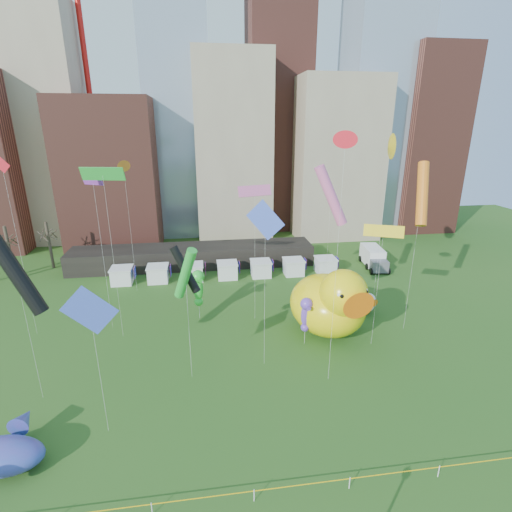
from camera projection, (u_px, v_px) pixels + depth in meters
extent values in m
plane|color=#26571B|center=(254.00, 501.00, 23.26)|extent=(160.00, 160.00, 0.00)
cube|color=gray|center=(46.00, 127.00, 70.46)|extent=(14.00, 12.00, 42.00)
cube|color=brown|center=(112.00, 175.00, 69.05)|extent=(16.00, 14.00, 26.00)
cube|color=#8C9EB2|center=(177.00, 91.00, 73.44)|extent=(12.00, 12.00, 55.00)
cube|color=gray|center=(232.00, 149.00, 74.45)|extent=(14.00, 14.00, 34.00)
cube|color=brown|center=(278.00, 58.00, 75.88)|extent=(12.00, 12.00, 68.00)
cube|color=gray|center=(334.00, 159.00, 75.91)|extent=(16.00, 14.00, 30.00)
cube|color=#8C9EB2|center=(378.00, 112.00, 78.07)|extent=(14.00, 12.00, 48.00)
cube|color=brown|center=(425.00, 142.00, 79.49)|extent=(12.00, 12.00, 36.00)
cylinder|color=red|center=(81.00, 26.00, 67.88)|extent=(1.00, 1.00, 76.00)
cylinder|color=red|center=(361.00, 35.00, 74.86)|extent=(1.00, 1.00, 76.00)
cube|color=black|center=(193.00, 256.00, 61.53)|extent=(38.00, 6.00, 3.20)
cube|color=white|center=(122.00, 276.00, 54.73)|extent=(2.80, 2.80, 2.20)
cube|color=red|center=(135.00, 272.00, 54.81)|extent=(0.08, 1.40, 1.60)
cube|color=white|center=(158.00, 274.00, 55.40)|extent=(2.80, 2.80, 2.20)
cube|color=red|center=(171.00, 270.00, 55.48)|extent=(0.08, 1.40, 1.60)
cube|color=white|center=(193.00, 272.00, 56.07)|extent=(2.80, 2.80, 2.20)
cube|color=red|center=(205.00, 269.00, 56.15)|extent=(0.08, 1.40, 1.60)
cube|color=white|center=(227.00, 271.00, 56.74)|extent=(2.80, 2.80, 2.20)
cube|color=red|center=(239.00, 267.00, 56.82)|extent=(0.08, 1.40, 1.60)
cube|color=white|center=(261.00, 269.00, 57.41)|extent=(2.80, 2.80, 2.20)
cube|color=red|center=(273.00, 265.00, 57.49)|extent=(0.08, 1.40, 1.60)
cube|color=white|center=(294.00, 267.00, 58.08)|extent=(2.80, 2.80, 2.20)
cube|color=red|center=(305.00, 264.00, 58.16)|extent=(0.08, 1.40, 1.60)
cube|color=white|center=(325.00, 266.00, 58.75)|extent=(2.80, 2.80, 2.20)
cube|color=red|center=(337.00, 262.00, 58.83)|extent=(0.08, 1.40, 1.60)
cylinder|color=#382B21|center=(10.00, 253.00, 55.39)|extent=(0.44, 0.44, 8.00)
cylinder|color=#382B21|center=(50.00, 245.00, 59.75)|extent=(0.44, 0.44, 7.50)
cylinder|color=white|center=(152.00, 509.00, 22.31)|extent=(0.06, 0.06, 0.90)
cylinder|color=white|center=(254.00, 495.00, 23.12)|extent=(0.06, 0.06, 0.90)
cylinder|color=white|center=(350.00, 483.00, 23.92)|extent=(0.06, 0.06, 0.90)
cylinder|color=white|center=(439.00, 471.00, 24.72)|extent=(0.06, 0.06, 0.90)
cube|color=yellow|center=(254.00, 491.00, 23.00)|extent=(50.00, 0.02, 0.07)
ellipsoid|color=yellow|center=(327.00, 305.00, 41.37)|extent=(9.50, 10.52, 6.38)
ellipsoid|color=yellow|center=(311.00, 293.00, 44.55)|extent=(2.42, 2.06, 2.59)
sphere|color=yellow|center=(343.00, 293.00, 38.01)|extent=(5.72, 5.72, 4.80)
cone|color=orange|center=(355.00, 303.00, 36.25)|extent=(3.04, 2.68, 2.64)
sphere|color=white|center=(340.00, 294.00, 36.19)|extent=(0.86, 0.86, 0.86)
sphere|color=white|center=(363.00, 290.00, 37.07)|extent=(0.86, 0.86, 0.86)
sphere|color=black|center=(342.00, 296.00, 35.83)|extent=(0.43, 0.43, 0.43)
sphere|color=black|center=(366.00, 292.00, 36.71)|extent=(0.43, 0.43, 0.43)
ellipsoid|color=white|center=(362.00, 303.00, 46.50)|extent=(3.47, 3.73, 2.12)
ellipsoid|color=white|center=(356.00, 300.00, 47.49)|extent=(0.85, 0.76, 0.86)
sphere|color=white|center=(369.00, 300.00, 45.43)|extent=(2.06, 2.06, 1.60)
cone|color=orange|center=(373.00, 302.00, 44.89)|extent=(1.07, 0.98, 0.88)
sphere|color=white|center=(369.00, 300.00, 44.80)|extent=(0.29, 0.29, 0.29)
sphere|color=white|center=(374.00, 299.00, 45.20)|extent=(0.29, 0.29, 0.29)
sphere|color=black|center=(370.00, 301.00, 44.69)|extent=(0.14, 0.14, 0.14)
sphere|color=black|center=(375.00, 299.00, 45.09)|extent=(0.14, 0.14, 0.14)
cylinder|color=silver|center=(199.00, 303.00, 44.60)|extent=(0.03, 0.03, 3.76)
ellipsoid|color=green|center=(198.00, 289.00, 43.99)|extent=(1.35, 1.21, 2.88)
sphere|color=green|center=(198.00, 277.00, 43.35)|extent=(1.83, 1.83, 1.47)
cone|color=green|center=(198.00, 279.00, 42.76)|extent=(0.75, 1.03, 0.51)
sphere|color=green|center=(199.00, 302.00, 44.58)|extent=(1.03, 1.03, 1.03)
cylinder|color=silver|center=(305.00, 330.00, 39.41)|extent=(0.03, 0.03, 3.30)
ellipsoid|color=#6B3FBF|center=(306.00, 315.00, 38.87)|extent=(1.00, 0.83, 2.47)
sphere|color=#6B3FBF|center=(307.00, 304.00, 38.30)|extent=(1.31, 1.31, 1.26)
cone|color=#6B3FBF|center=(308.00, 307.00, 37.79)|extent=(0.47, 0.80, 0.44)
sphere|color=#6B3FBF|center=(305.00, 327.00, 39.38)|extent=(0.88, 0.88, 0.88)
ellipsoid|color=#533BA1|center=(1.00, 456.00, 25.08)|extent=(5.82, 3.50, 2.14)
cone|color=#533BA1|center=(24.00, 419.00, 27.81)|extent=(1.65, 1.85, 1.50)
cube|color=white|center=(372.00, 255.00, 61.68)|extent=(3.16, 5.62, 2.69)
cube|color=#595960|center=(379.00, 266.00, 58.60)|extent=(2.67, 2.20, 1.72)
cylinder|color=black|center=(367.00, 266.00, 60.20)|extent=(0.37, 0.99, 0.97)
cylinder|color=black|center=(384.00, 266.00, 60.27)|extent=(0.37, 0.99, 0.97)
cylinder|color=black|center=(360.00, 259.00, 63.65)|extent=(0.37, 0.99, 0.97)
cylinder|color=black|center=(376.00, 259.00, 63.73)|extent=(0.37, 0.99, 0.97)
cylinder|color=silver|center=(336.00, 272.00, 31.10)|extent=(0.02, 0.02, 20.53)
cone|color=red|center=(346.00, 139.00, 27.77)|extent=(1.06, 0.96, 1.27)
cylinder|color=silver|center=(255.00, 258.00, 42.69)|extent=(0.02, 0.02, 14.97)
cube|color=pink|center=(255.00, 191.00, 40.26)|extent=(3.69, 1.46, 1.12)
cylinder|color=silver|center=(30.00, 339.00, 30.22)|extent=(0.02, 0.02, 11.15)
cylinder|color=black|center=(16.00, 273.00, 28.41)|extent=(4.11, 2.06, 6.72)
cylinder|color=silver|center=(189.00, 328.00, 33.09)|extent=(0.02, 0.02, 10.00)
cylinder|color=green|center=(185.00, 274.00, 31.47)|extent=(2.48, 2.68, 4.83)
cylinder|color=silver|center=(381.00, 230.00, 45.75)|extent=(0.02, 0.02, 19.25)
cone|color=yellow|center=(390.00, 146.00, 42.63)|extent=(1.06, 2.80, 2.81)
cylinder|color=silver|center=(100.00, 374.00, 26.99)|extent=(0.02, 0.02, 9.94)
cube|color=blue|center=(90.00, 310.00, 25.38)|extent=(3.63, 0.48, 3.66)
cylinder|color=silver|center=(131.00, 231.00, 50.07)|extent=(0.02, 0.02, 16.69)
cone|color=orange|center=(123.00, 166.00, 47.36)|extent=(1.00, 1.16, 1.36)
cylinder|color=silver|center=(103.00, 259.00, 40.52)|extent=(0.02, 0.02, 16.25)
cube|color=purple|center=(93.00, 181.00, 37.88)|extent=(2.23, 1.52, 0.74)
cylinder|color=silver|center=(21.00, 255.00, 38.98)|extent=(0.02, 0.02, 18.01)
cube|color=red|center=(2.00, 164.00, 36.05)|extent=(1.61, 0.35, 1.64)
cylinder|color=silver|center=(327.00, 261.00, 42.72)|extent=(0.02, 0.02, 14.47)
cylinder|color=pink|center=(331.00, 196.00, 40.37)|extent=(3.93, 1.56, 6.52)
cylinder|color=silver|center=(188.00, 321.00, 34.44)|extent=(0.02, 0.02, 9.82)
cylinder|color=black|center=(185.00, 269.00, 32.84)|extent=(2.63, 1.38, 4.29)
cylinder|color=silver|center=(114.00, 261.00, 38.65)|extent=(0.02, 0.02, 17.20)
cube|color=green|center=(102.00, 174.00, 35.85)|extent=(4.18, 1.39, 1.26)
cylinder|color=silver|center=(377.00, 290.00, 37.91)|extent=(0.02, 0.02, 12.11)
cube|color=yellow|center=(384.00, 231.00, 35.94)|extent=(3.54, 1.92, 1.11)
cylinder|color=silver|center=(265.00, 297.00, 34.33)|extent=(0.02, 0.02, 14.01)
cube|color=blue|center=(265.00, 220.00, 32.06)|extent=(3.02, 1.77, 3.47)
cylinder|color=silver|center=(412.00, 265.00, 40.41)|extent=(0.02, 0.02, 15.06)
cylinder|color=orange|center=(422.00, 194.00, 37.96)|extent=(2.27, 3.82, 6.26)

